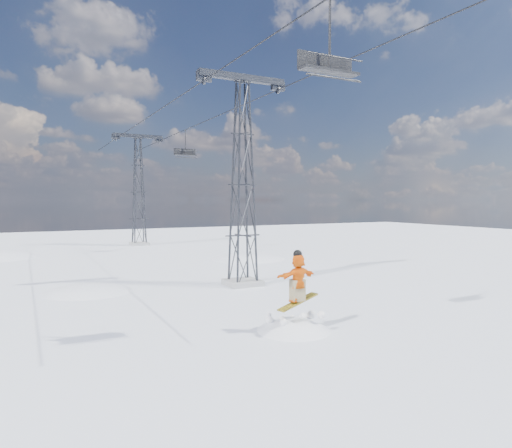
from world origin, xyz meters
The scene contains 8 objects.
ground centered at (0.00, 0.00, 0.00)m, with size 120.00×120.00×0.00m, color white.
snow_terrain centered at (-4.77, 21.24, -9.59)m, with size 39.00×37.00×22.00m.
lift_tower_near centered at (0.80, 8.00, 5.47)m, with size 5.20×1.80×11.43m.
lift_tower_far centered at (0.80, 33.00, 5.47)m, with size 5.20×1.80×11.43m.
haul_cables centered at (0.80, 19.50, 10.85)m, with size 4.46×51.00×0.06m.
snowboarder_jump centered at (-1.34, -0.72, -1.63)m, with size 4.40×4.40×6.89m.
lift_chair_near centered at (-1.40, -2.78, 8.84)m, with size 2.03×0.58×2.51m.
lift_chair_mid centered at (3.00, 24.40, 8.87)m, with size 1.99×0.57×2.47m.
Camera 1 is at (-9.87, -14.45, 4.68)m, focal length 32.00 mm.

